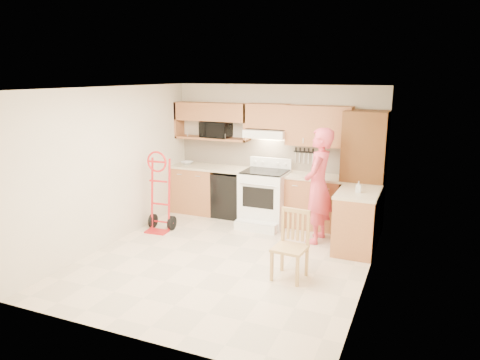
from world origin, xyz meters
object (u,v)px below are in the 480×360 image
Objects in this scene: dining_chair at (290,246)px; microwave at (216,129)px; range at (263,193)px; person at (318,186)px; hand_truck at (158,196)px.

microwave is at bearing 138.09° from dining_chair.
microwave is 0.48× the size of range.
range is (1.13, -0.40, -1.06)m from microwave.
range is 0.63× the size of person.
microwave is at bearing -107.62° from person.
dining_chair is (2.65, -0.93, -0.17)m from hand_truck.
person is (2.22, -0.83, -0.71)m from microwave.
hand_truck is at bearing -147.04° from range.
person reaches higher than hand_truck.
hand_truck is at bearing -74.71° from person.
person is at bearing -21.79° from range.
dining_chair is at bearing -23.25° from hand_truck.
person reaches higher than dining_chair.
dining_chair is (1.08, -1.95, -0.12)m from range.
person is 1.47× the size of hand_truck.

